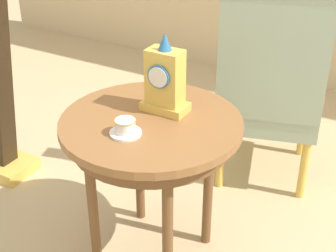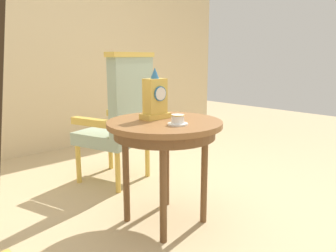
{
  "view_description": "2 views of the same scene",
  "coord_description": "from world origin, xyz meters",
  "px_view_note": "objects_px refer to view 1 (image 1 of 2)",
  "views": [
    {
      "loc": [
        0.89,
        -1.5,
        1.67
      ],
      "look_at": [
        0.05,
        -0.02,
        0.71
      ],
      "focal_mm": 53.51,
      "sensor_mm": 36.0,
      "label": 1
    },
    {
      "loc": [
        -1.47,
        -1.55,
        1.11
      ],
      "look_at": [
        -0.02,
        -0.01,
        0.67
      ],
      "focal_mm": 35.6,
      "sensor_mm": 36.0,
      "label": 2
    }
  ],
  "objects_px": {
    "teacup_left": "(125,128)",
    "mantel_clock": "(165,81)",
    "side_table": "(151,137)",
    "armchair": "(270,84)"
  },
  "relations": [
    {
      "from": "teacup_left",
      "to": "mantel_clock",
      "type": "relative_size",
      "value": 0.37
    },
    {
      "from": "mantel_clock",
      "to": "side_table",
      "type": "bearing_deg",
      "value": -94.36
    },
    {
      "from": "teacup_left",
      "to": "armchair",
      "type": "bearing_deg",
      "value": 74.96
    },
    {
      "from": "armchair",
      "to": "side_table",
      "type": "bearing_deg",
      "value": -105.91
    },
    {
      "from": "side_table",
      "to": "mantel_clock",
      "type": "bearing_deg",
      "value": 85.64
    },
    {
      "from": "side_table",
      "to": "teacup_left",
      "type": "height_order",
      "value": "teacup_left"
    },
    {
      "from": "mantel_clock",
      "to": "armchair",
      "type": "distance_m",
      "value": 0.77
    },
    {
      "from": "mantel_clock",
      "to": "armchair",
      "type": "height_order",
      "value": "armchair"
    },
    {
      "from": "side_table",
      "to": "armchair",
      "type": "bearing_deg",
      "value": 74.09
    },
    {
      "from": "teacup_left",
      "to": "armchair",
      "type": "height_order",
      "value": "armchair"
    }
  ]
}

